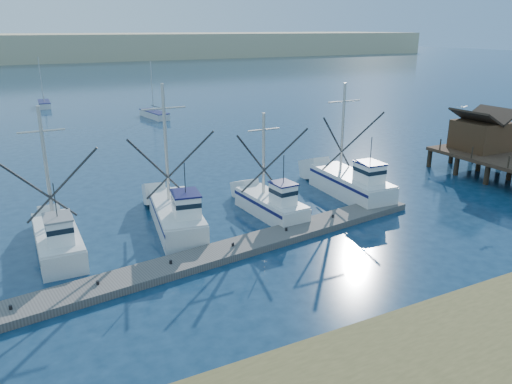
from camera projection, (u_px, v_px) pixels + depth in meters
ground at (384, 275)px, 26.76m from camera, size 500.00×500.00×0.00m
floating_dock at (203, 258)px, 28.22m from camera, size 32.41×6.48×0.43m
dune_ridge at (34, 47)px, 202.04m from camera, size 360.00×60.00×10.00m
trawler_fleet at (188, 215)px, 32.58m from camera, size 31.48×8.41×9.28m
sailboat_near at (154, 115)px, 72.87m from camera, size 2.70×6.85×8.10m
sailboat_far at (44, 104)px, 82.62m from camera, size 1.97×5.87×8.10m
flying_gull at (462, 107)px, 40.74m from camera, size 1.15×0.21×0.21m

